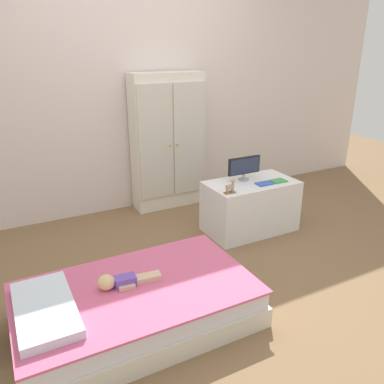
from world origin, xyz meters
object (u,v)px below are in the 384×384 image
tv_stand (250,206)px  tv_monitor (244,167)px  doll (118,281)px  book_blue (264,184)px  rocking_horse_toy (231,187)px  bed (137,305)px  wardrobe (168,142)px  book_green (278,181)px

tv_stand → tv_monitor: (-0.03, 0.08, 0.37)m
doll → book_blue: (1.55, 0.60, 0.19)m
tv_stand → rocking_horse_toy: (-0.32, -0.15, 0.30)m
doll → tv_monitor: bearing=28.2°
doll → tv_stand: bearing=25.3°
tv_stand → book_blue: bearing=-59.2°
doll → rocking_horse_toy: bearing=25.4°
bed → wardrobe: size_ratio=1.03×
book_green → bed: bearing=-157.9°
bed → tv_stand: size_ratio=1.74×
rocking_horse_toy → book_blue: size_ratio=0.83×
bed → book_green: (1.62, 0.66, 0.36)m
wardrobe → rocking_horse_toy: (0.09, -1.08, -0.16)m
doll → book_green: 1.82m
bed → doll: bearing=147.9°
wardrobe → book_green: (0.63, -1.03, -0.22)m
doll → wardrobe: size_ratio=0.28×
bed → wardrobe: 2.04m
tv_stand → tv_monitor: size_ratio=2.50×
wardrobe → tv_stand: wardrobe is taller
tv_monitor → rocking_horse_toy: bearing=-141.7°
wardrobe → tv_stand: (0.41, -0.93, -0.46)m
doll → tv_stand: (1.49, 0.70, -0.06)m
doll → book_green: book_green is taller
tv_monitor → book_blue: size_ratio=2.24×
bed → rocking_horse_toy: rocking_horse_toy is taller
bed → book_green: 1.78m
tv_monitor → book_blue: (0.10, -0.18, -0.12)m
doll → rocking_horse_toy: size_ratio=3.21×
tv_monitor → book_green: (0.26, -0.18, -0.12)m
doll → rocking_horse_toy: rocking_horse_toy is taller
tv_monitor → book_blue: tv_monitor is taller
tv_monitor → wardrobe: bearing=114.0°
tv_stand → rocking_horse_toy: rocking_horse_toy is taller
doll → rocking_horse_toy: 1.31m
rocking_horse_toy → book_blue: (0.39, 0.05, -0.05)m
bed → tv_monitor: (1.36, 0.84, 0.48)m
tv_monitor → book_green: bearing=-35.6°
wardrobe → tv_monitor: 0.93m
tv_stand → book_blue: size_ratio=5.60×
book_blue → wardrobe: bearing=114.7°
doll → wardrobe: (1.08, 1.63, 0.41)m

